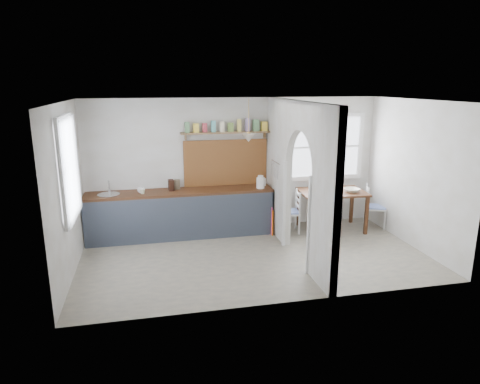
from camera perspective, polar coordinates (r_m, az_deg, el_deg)
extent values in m
cube|color=gray|center=(7.36, 2.03, -8.62)|extent=(5.80, 3.20, 0.01)
cube|color=silver|center=(6.78, 2.23, 12.05)|extent=(5.80, 3.20, 0.01)
cube|color=silver|center=(8.48, -0.57, 3.69)|extent=(5.80, 0.01, 2.60)
cube|color=silver|center=(5.47, 6.30, -2.44)|extent=(5.80, 0.01, 2.60)
cube|color=silver|center=(6.85, -22.09, 0.02)|extent=(0.01, 3.20, 2.60)
cube|color=silver|center=(8.16, 22.26, 2.18)|extent=(0.01, 3.20, 2.60)
cube|color=silver|center=(6.08, 11.37, -0.93)|extent=(0.12, 0.80, 2.60)
cube|color=silver|center=(8.08, 5.17, 3.10)|extent=(0.12, 1.20, 2.60)
cube|color=silver|center=(6.84, 8.34, 7.52)|extent=(0.12, 1.20, 1.05)
cube|color=#4A2716|center=(8.13, -7.95, 0.01)|extent=(3.50, 0.60, 0.05)
cube|color=#3F4451|center=(7.98, -7.68, -3.62)|extent=(3.50, 0.03, 0.85)
cube|color=black|center=(8.30, -7.87, -2.92)|extent=(3.46, 0.45, 0.85)
cylinder|color=#B6B8BA|center=(8.14, -17.12, -0.38)|extent=(0.40, 0.40, 0.02)
cube|color=brown|center=(8.41, -1.91, 3.94)|extent=(1.65, 0.03, 0.90)
cube|color=#916E48|center=(8.24, -1.84, 7.94)|extent=(1.75, 0.20, 0.03)
cube|color=#467646|center=(8.12, -7.07, 8.49)|extent=(0.09, 0.09, 0.18)
cube|color=yellow|center=(8.14, -5.90, 8.54)|extent=(0.09, 0.09, 0.18)
cube|color=maroon|center=(8.16, -4.73, 8.58)|extent=(0.09, 0.09, 0.18)
cube|color=#52B1B3|center=(8.18, -3.57, 8.62)|extent=(0.09, 0.09, 0.18)
cube|color=beige|center=(8.21, -2.42, 8.65)|extent=(0.09, 0.09, 0.18)
cube|color=#577B2B|center=(8.24, -1.27, 8.68)|extent=(0.09, 0.09, 0.18)
cube|color=#E5CC59|center=(8.27, -0.13, 8.71)|extent=(0.09, 0.09, 0.18)
cube|color=#8570A1|center=(8.31, 1.00, 8.73)|extent=(0.09, 0.09, 0.18)
cube|color=#467646|center=(8.35, 2.11, 8.75)|extent=(0.09, 0.09, 0.18)
cube|color=yellow|center=(8.39, 3.22, 8.76)|extent=(0.09, 0.09, 0.18)
cone|color=white|center=(7.99, 1.14, 7.23)|extent=(0.26, 0.26, 0.16)
cylinder|color=#B6B8BA|center=(7.93, 4.79, 4.00)|extent=(0.02, 0.50, 0.02)
imported|color=#E9EDCD|center=(8.00, -12.88, 0.07)|extent=(0.11, 0.11, 0.09)
imported|color=white|center=(8.08, -13.06, 0.23)|extent=(0.16, 0.16, 0.10)
cube|color=black|center=(8.13, -9.18, 0.91)|extent=(0.11, 0.14, 0.21)
cylinder|color=#796A52|center=(8.24, -8.38, 1.02)|extent=(0.15, 0.15, 0.18)
cube|color=#DA3675|center=(8.29, 4.25, -3.92)|extent=(0.02, 0.03, 0.55)
cube|color=#EA5A0C|center=(8.26, 4.35, -4.19)|extent=(0.02, 0.03, 0.52)
imported|color=silver|center=(8.64, 14.71, 0.23)|extent=(0.32, 0.32, 0.07)
imported|color=gray|center=(8.36, 11.39, 0.08)|extent=(0.14, 0.14, 0.11)
cylinder|color=black|center=(8.40, 9.92, -0.10)|extent=(0.17, 0.17, 0.01)
imported|color=#6D3E83|center=(8.80, 11.59, 1.01)|extent=(0.18, 0.18, 0.17)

